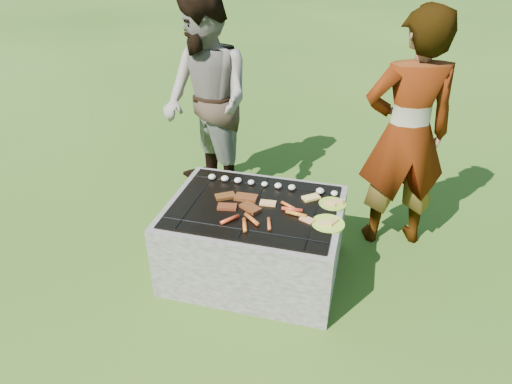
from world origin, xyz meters
TOP-DOWN VIEW (x-y plane):
  - lawn at (0.00, 0.00)m, footprint 60.00×60.00m
  - fire_pit at (0.00, 0.00)m, footprint 1.30×1.00m
  - mushrooms at (0.02, 0.30)m, footprint 1.06×0.06m
  - pork_slabs at (-0.12, 0.01)m, footprint 0.41×0.27m
  - sausages at (0.13, -0.15)m, footprint 0.58×0.45m
  - bread_on_grate at (0.30, 0.09)m, footprint 0.44×0.42m
  - plate_far at (0.56, 0.18)m, footprint 0.26×0.26m
  - plate_near at (0.56, -0.09)m, footprint 0.29×0.29m
  - cook at (1.04, 0.74)m, footprint 0.82×0.66m
  - bystander at (-0.74, 1.06)m, footprint 1.21×1.19m

SIDE VIEW (x-z plane):
  - lawn at x=0.00m, z-range 0.00..0.00m
  - fire_pit at x=0.00m, z-range -0.03..0.59m
  - plate_near at x=0.56m, z-range 0.59..0.62m
  - plate_far at x=0.56m, z-range 0.59..0.62m
  - bread_on_grate at x=0.30m, z-range 0.61..0.63m
  - pork_slabs at x=-0.12m, z-range 0.61..0.64m
  - sausages at x=0.13m, z-range 0.61..0.64m
  - mushrooms at x=0.02m, z-range 0.61..0.66m
  - bystander at x=-0.74m, z-range 0.00..1.97m
  - cook at x=1.04m, z-range 0.00..1.97m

